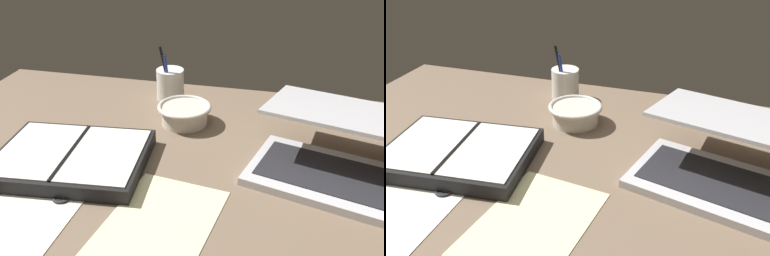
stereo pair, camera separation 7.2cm
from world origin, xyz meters
TOP-DOWN VIEW (x-y plane):
  - desk_top at (0.00, 0.00)cm, footprint 140.00×100.00cm
  - laptop at (34.75, 7.42)cm, footprint 39.92×38.09cm
  - bowl at (-2.72, 23.25)cm, footprint 14.49×14.49cm
  - pen_cup at (-10.83, 38.06)cm, footprint 8.18×8.18cm
  - planner at (-22.49, -2.63)cm, footprint 35.51×28.62cm
  - scissors at (-17.77, -13.16)cm, footprint 12.46×7.42cm
  - paper_sheet_front at (2.53, -17.64)cm, footprint 23.18×30.66cm
  - paper_sheet_beside_planner at (-22.95, -21.68)cm, footprint 17.98×26.16cm

SIDE VIEW (x-z plane):
  - desk_top at x=0.00cm, z-range 0.00..2.00cm
  - paper_sheet_front at x=2.53cm, z-range 2.00..2.16cm
  - paper_sheet_beside_planner at x=-22.95cm, z-range 2.00..2.16cm
  - scissors at x=-17.77cm, z-range 1.94..2.74cm
  - planner at x=-22.49cm, z-range 1.91..5.80cm
  - bowl at x=-2.72cm, z-range 2.31..7.67cm
  - pen_cup at x=-10.83cm, z-range -1.67..15.05cm
  - laptop at x=34.75cm, z-range 0.13..13.80cm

